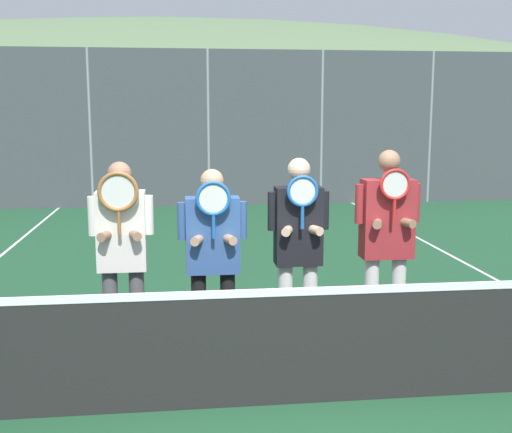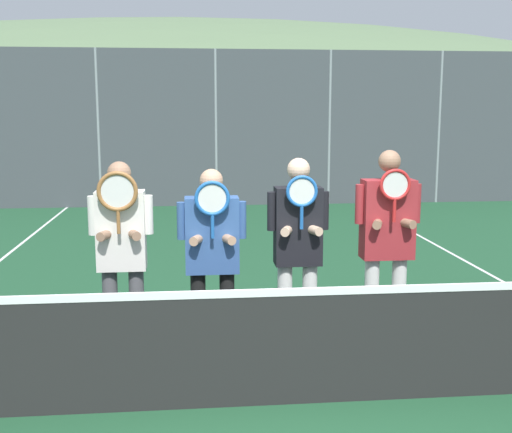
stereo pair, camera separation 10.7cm
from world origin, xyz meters
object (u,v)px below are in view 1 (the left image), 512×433
at_px(player_leftmost, 122,248).
at_px(player_center_right, 298,244).
at_px(player_rightmost, 387,236).
at_px(car_center, 388,159).
at_px(car_left_of_center, 212,158).
at_px(car_far_left, 14,162).
at_px(player_center_left, 213,251).

relative_size(player_leftmost, player_center_right, 0.99).
xyz_separation_m(player_rightmost, car_center, (3.88, 11.63, -0.21)).
relative_size(player_leftmost, car_left_of_center, 0.42).
height_order(player_leftmost, car_far_left, player_leftmost).
bearing_deg(player_center_right, car_left_of_center, 90.60).
bearing_deg(player_rightmost, player_leftmost, -179.43).
bearing_deg(car_center, car_far_left, -179.87).
height_order(car_far_left, car_center, car_far_left).
bearing_deg(player_center_left, car_center, 65.07).
bearing_deg(player_leftmost, player_center_left, -3.64).
height_order(player_rightmost, car_left_of_center, player_rightmost).
relative_size(player_center_right, player_rightmost, 0.97).
relative_size(player_leftmost, player_rightmost, 0.96).
bearing_deg(player_center_left, car_left_of_center, 87.00).
distance_m(player_center_left, car_center, 12.90).
bearing_deg(player_center_left, car_far_left, 110.97).
bearing_deg(player_center_right, player_center_left, -176.76).
xyz_separation_m(player_leftmost, car_left_of_center, (1.39, 11.86, -0.13)).
height_order(player_rightmost, car_far_left, player_rightmost).
bearing_deg(player_center_right, player_leftmost, 179.76).
bearing_deg(player_leftmost, player_rightmost, 0.57).
relative_size(player_center_left, player_rightmost, 0.92).
xyz_separation_m(player_leftmost, player_center_left, (0.77, -0.05, -0.04)).
height_order(car_left_of_center, car_center, car_left_of_center).
xyz_separation_m(player_center_left, player_center_right, (0.75, 0.04, 0.03)).
bearing_deg(car_far_left, car_center, 0.13).
distance_m(player_center_right, car_left_of_center, 11.87).
height_order(player_center_right, car_left_of_center, car_left_of_center).
xyz_separation_m(player_rightmost, car_left_of_center, (-0.93, 11.83, -0.17)).
distance_m(player_leftmost, car_left_of_center, 11.94).
bearing_deg(player_center_left, player_center_right, 3.24).
height_order(car_far_left, car_left_of_center, car_left_of_center).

